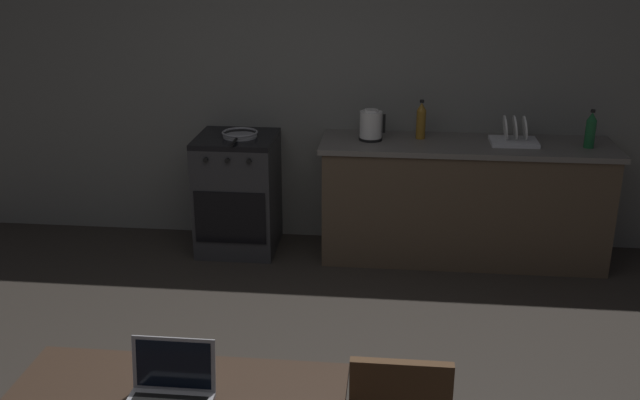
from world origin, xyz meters
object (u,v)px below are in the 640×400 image
Objects in this scene: stove_oven at (238,193)px; laptop at (169,394)px; bottle_b at (421,120)px; frying_pan at (240,134)px; bottle at (591,130)px; dish_rack at (514,138)px; electric_kettle at (371,125)px.

laptop is (0.40, -3.07, 0.30)m from stove_oven.
bottle_b is at bearing 65.30° from laptop.
bottle_b is (1.36, 0.11, 0.11)m from frying_pan.
frying_pan is at bearing -175.48° from bottle_b.
dish_rack is (-0.52, 0.05, -0.08)m from bottle.
bottle is at bearing -1.82° from electric_kettle.
bottle reaches higher than electric_kettle.
bottle_b reaches higher than bottle.
laptop is 0.94× the size of dish_rack.
electric_kettle is at bearing 178.18° from bottle.
laptop is 3.07m from frying_pan.
laptop is 3.32m from bottle_b.
electric_kettle is at bearing 0.14° from stove_oven.
bottle_b is (-1.20, 0.13, 0.01)m from bottle.
frying_pan reaches higher than laptop.
bottle is 0.82× the size of dish_rack.
bottle_b is at bearing 173.82° from bottle.
bottle_b reaches higher than stove_oven.
bottle is (2.60, -0.05, 0.59)m from stove_oven.
laptop is 1.38× the size of electric_kettle.
electric_kettle is (0.62, 3.07, 0.27)m from laptop.
dish_rack is 1.15× the size of bottle_b.
bottle_b is at bearing 4.52° from frying_pan.
frying_pan is at bearing -178.40° from electric_kettle.
electric_kettle is (1.03, 0.00, 0.57)m from stove_oven.
stove_oven is 1.17m from electric_kettle.
electric_kettle reaches higher than laptop.
frying_pan is (-0.99, -0.03, -0.09)m from electric_kettle.
laptop is at bearing -82.52° from stove_oven.
frying_pan is (-0.37, 3.04, 0.19)m from laptop.
bottle_b is (0.37, 0.08, 0.03)m from electric_kettle.
stove_oven is at bearing 178.95° from bottle.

